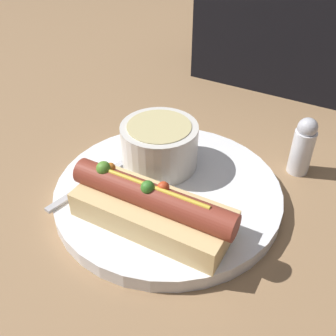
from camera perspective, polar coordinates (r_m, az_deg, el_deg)
ground_plane at (r=0.48m, az=0.00°, el=-4.37°), size 4.00×4.00×0.00m
dinner_plate at (r=0.48m, az=0.00°, el=-3.58°), size 0.27×0.27×0.02m
hot_dog at (r=0.41m, az=-2.37°, el=-5.71°), size 0.18×0.07×0.06m
soup_bowl at (r=0.49m, az=-1.25°, el=3.55°), size 0.10×0.10×0.06m
spoon at (r=0.51m, az=-7.02°, el=0.64°), size 0.05×0.15×0.01m
salt_shaker at (r=0.53m, az=18.99°, el=3.03°), size 0.03×0.03×0.08m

